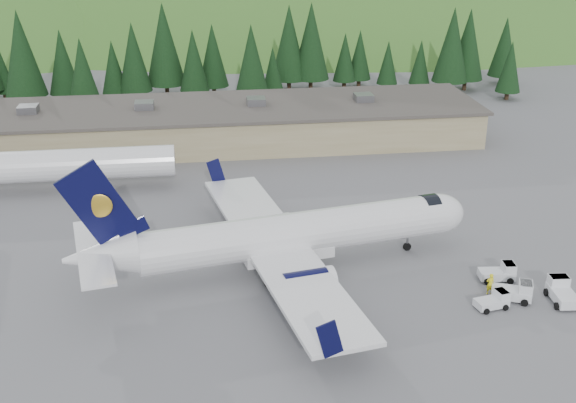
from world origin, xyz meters
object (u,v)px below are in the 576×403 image
Objects in this scene: baggage_tug_b at (515,292)px; ramp_worker at (490,284)px; airliner at (286,236)px; baggage_tug_a at (494,300)px; second_airliner at (50,165)px; terminal_building at (220,124)px; baggage_tug_c at (562,292)px; baggage_tug_d at (500,272)px.

ramp_worker is at bearing 167.47° from baggage_tug_b.
baggage_tug_a is at bearing -39.55° from airliner.
baggage_tug_b is (42.07, -30.22, -2.56)m from second_airliner.
terminal_building reaches higher than ramp_worker.
ramp_worker is (-1.72, 1.22, 0.19)m from baggage_tug_b.
ramp_worker reaches higher than baggage_tug_c.
ramp_worker is at bearing 76.57° from baggage_tug_c.
terminal_building reaches higher than baggage_tug_d.
baggage_tug_d is (22.28, -42.76, -1.90)m from terminal_building.
terminal_building is at bearing 123.64° from baggage_tug_d.
airliner is 0.52× the size of terminal_building.
second_airliner reaches higher than baggage_tug_a.
baggage_tug_b is 51.29m from terminal_building.
baggage_tug_d is at bearing -24.27° from airliner.
baggage_tug_a is 0.82× the size of baggage_tug_c.
airliner is 32.59m from second_airliner.
baggage_tug_a is 2.41m from baggage_tug_b.
airliner is 20.05m from baggage_tug_b.
baggage_tug_d is at bearing 110.85° from baggage_tug_b.
airliner is 1.34× the size of second_airliner.
baggage_tug_c is at bearing 13.87° from baggage_tug_b.
terminal_building is at bearing 33.92° from baggage_tug_c.
ramp_worker is at bearing -32.68° from airliner.
baggage_tug_b is 0.05× the size of terminal_building.
ramp_worker is at bearing -65.57° from terminal_building.
second_airliner reaches higher than ramp_worker.
ramp_worker is (40.35, -29.00, -2.36)m from second_airliner.
baggage_tug_b is 1.01× the size of baggage_tug_c.
airliner is at bearing 73.51° from baggage_tug_c.
airliner is 38.40m from terminal_building.
ramp_worker reaches higher than baggage_tug_b.
ramp_worker is at bearing -123.41° from baggage_tug_d.
second_airliner reaches higher than baggage_tug_d.
baggage_tug_b is (2.22, 0.94, 0.12)m from baggage_tug_a.
second_airliner is at bearing -141.22° from terminal_building.
baggage_tug_a is 0.81× the size of baggage_tug_b.
baggage_tug_c is 53.55m from terminal_building.
second_airliner is 0.39× the size of terminal_building.
baggage_tug_a is 0.04× the size of terminal_building.
baggage_tug_b is at bearing 141.82° from ramp_worker.
airliner is 10.35× the size of baggage_tug_c.
terminal_building is 49.45m from ramp_worker.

